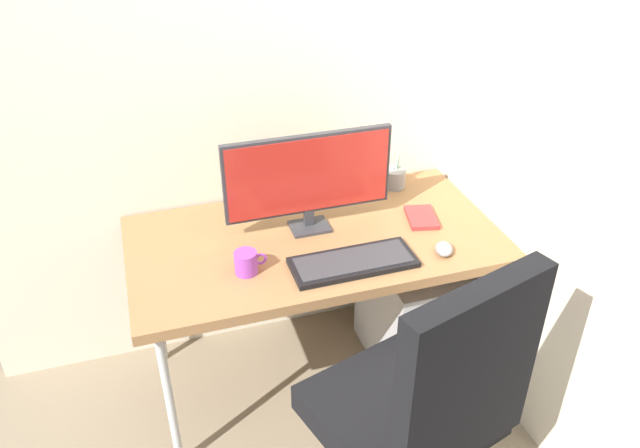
{
  "coord_description": "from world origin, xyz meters",
  "views": [
    {
      "loc": [
        -0.58,
        -1.9,
        2.02
      ],
      "look_at": [
        -0.0,
        -0.07,
        0.81
      ],
      "focal_mm": 35.54,
      "sensor_mm": 36.0,
      "label": 1
    }
  ],
  "objects_px": {
    "keyboard": "(353,262)",
    "pen_holder": "(394,178)",
    "coffee_mug": "(246,262)",
    "filing_cabinet": "(416,310)",
    "notebook": "(421,217)",
    "mouse": "(444,249)",
    "office_chair": "(425,403)",
    "monitor": "(307,177)"
  },
  "relations": [
    {
      "from": "filing_cabinet",
      "to": "coffee_mug",
      "type": "relative_size",
      "value": 4.67
    },
    {
      "from": "filing_cabinet",
      "to": "mouse",
      "type": "height_order",
      "value": "mouse"
    },
    {
      "from": "pen_holder",
      "to": "keyboard",
      "type": "bearing_deg",
      "value": -126.78
    },
    {
      "from": "filing_cabinet",
      "to": "keyboard",
      "type": "height_order",
      "value": "keyboard"
    },
    {
      "from": "filing_cabinet",
      "to": "notebook",
      "type": "distance_m",
      "value": 0.45
    },
    {
      "from": "mouse",
      "to": "keyboard",
      "type": "bearing_deg",
      "value": -165.81
    },
    {
      "from": "coffee_mug",
      "to": "mouse",
      "type": "bearing_deg",
      "value": -8.2
    },
    {
      "from": "office_chair",
      "to": "notebook",
      "type": "xyz_separation_m",
      "value": [
        0.34,
        0.77,
        0.13
      ]
    },
    {
      "from": "keyboard",
      "to": "office_chair",
      "type": "bearing_deg",
      "value": -87.87
    },
    {
      "from": "monitor",
      "to": "keyboard",
      "type": "relative_size",
      "value": 1.43
    },
    {
      "from": "pen_holder",
      "to": "coffee_mug",
      "type": "distance_m",
      "value": 0.84
    },
    {
      "from": "mouse",
      "to": "monitor",
      "type": "bearing_deg",
      "value": 162.24
    },
    {
      "from": "keyboard",
      "to": "pen_holder",
      "type": "bearing_deg",
      "value": 53.22
    },
    {
      "from": "office_chair",
      "to": "pen_holder",
      "type": "xyz_separation_m",
      "value": [
        0.34,
        1.05,
        0.16
      ]
    },
    {
      "from": "filing_cabinet",
      "to": "mouse",
      "type": "bearing_deg",
      "value": -98.03
    },
    {
      "from": "filing_cabinet",
      "to": "coffee_mug",
      "type": "height_order",
      "value": "coffee_mug"
    },
    {
      "from": "keyboard",
      "to": "coffee_mug",
      "type": "relative_size",
      "value": 3.86
    },
    {
      "from": "mouse",
      "to": "notebook",
      "type": "bearing_deg",
      "value": 103.97
    },
    {
      "from": "office_chair",
      "to": "notebook",
      "type": "bearing_deg",
      "value": 66.09
    },
    {
      "from": "mouse",
      "to": "notebook",
      "type": "xyz_separation_m",
      "value": [
        0.02,
        0.24,
        -0.01
      ]
    },
    {
      "from": "office_chair",
      "to": "coffee_mug",
      "type": "xyz_separation_m",
      "value": [
        -0.39,
        0.63,
        0.16
      ]
    },
    {
      "from": "office_chair",
      "to": "mouse",
      "type": "relative_size",
      "value": 12.67
    },
    {
      "from": "monitor",
      "to": "notebook",
      "type": "distance_m",
      "value": 0.49
    },
    {
      "from": "keyboard",
      "to": "filing_cabinet",
      "type": "bearing_deg",
      "value": 26.15
    },
    {
      "from": "notebook",
      "to": "coffee_mug",
      "type": "distance_m",
      "value": 0.74
    },
    {
      "from": "keyboard",
      "to": "notebook",
      "type": "bearing_deg",
      "value": 29.62
    },
    {
      "from": "notebook",
      "to": "mouse",
      "type": "bearing_deg",
      "value": -83.23
    },
    {
      "from": "monitor",
      "to": "coffee_mug",
      "type": "relative_size",
      "value": 5.53
    },
    {
      "from": "keyboard",
      "to": "coffee_mug",
      "type": "distance_m",
      "value": 0.37
    },
    {
      "from": "monitor",
      "to": "mouse",
      "type": "distance_m",
      "value": 0.56
    },
    {
      "from": "pen_holder",
      "to": "coffee_mug",
      "type": "relative_size",
      "value": 1.44
    },
    {
      "from": "filing_cabinet",
      "to": "coffee_mug",
      "type": "bearing_deg",
      "value": -171.39
    },
    {
      "from": "mouse",
      "to": "coffee_mug",
      "type": "relative_size",
      "value": 0.76
    },
    {
      "from": "keyboard",
      "to": "mouse",
      "type": "relative_size",
      "value": 5.09
    },
    {
      "from": "keyboard",
      "to": "coffee_mug",
      "type": "height_order",
      "value": "coffee_mug"
    },
    {
      "from": "mouse",
      "to": "notebook",
      "type": "distance_m",
      "value": 0.24
    },
    {
      "from": "coffee_mug",
      "to": "notebook",
      "type": "bearing_deg",
      "value": 10.58
    },
    {
      "from": "coffee_mug",
      "to": "pen_holder",
      "type": "bearing_deg",
      "value": 29.78
    },
    {
      "from": "office_chair",
      "to": "pen_holder",
      "type": "relative_size",
      "value": 6.65
    },
    {
      "from": "monitor",
      "to": "coffee_mug",
      "type": "xyz_separation_m",
      "value": [
        -0.28,
        -0.22,
        -0.18
      ]
    },
    {
      "from": "filing_cabinet",
      "to": "mouse",
      "type": "xyz_separation_m",
      "value": [
        -0.03,
        -0.21,
        0.46
      ]
    },
    {
      "from": "filing_cabinet",
      "to": "pen_holder",
      "type": "xyz_separation_m",
      "value": [
        -0.0,
        0.31,
        0.48
      ]
    }
  ]
}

